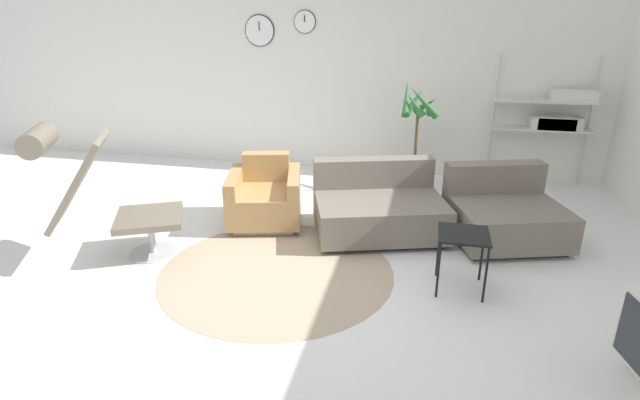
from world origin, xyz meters
TOP-DOWN VIEW (x-y plane):
  - ground_plane at (0.00, 0.00)m, footprint 12.00×12.00m
  - wall_back at (-0.00, 2.93)m, footprint 12.00×0.09m
  - round_rug at (-0.19, -0.25)m, footprint 2.05×2.05m
  - lounge_chair at (-1.81, -0.35)m, footprint 1.31×1.02m
  - armchair_red at (-0.63, 0.80)m, footprint 0.92×0.96m
  - couch_low at (0.58, 0.79)m, footprint 1.49×1.28m
  - couch_second at (1.82, 0.90)m, footprint 1.25×1.20m
  - side_table at (1.36, -0.19)m, footprint 0.40×0.40m
  - potted_plant at (0.88, 2.22)m, footprint 0.48×0.53m
  - shelf_unit at (2.56, 2.69)m, footprint 1.21×0.28m

SIDE VIEW (x-z plane):
  - ground_plane at x=0.00m, z-range 0.00..0.00m
  - round_rug at x=-0.19m, z-range 0.00..0.01m
  - couch_low at x=0.58m, z-range -0.10..0.60m
  - couch_second at x=1.82m, z-range -0.10..0.60m
  - armchair_red at x=-0.63m, z-range -0.08..0.61m
  - side_table at x=1.36m, z-range 0.19..0.68m
  - potted_plant at x=0.88m, z-range -0.14..1.24m
  - lounge_chair at x=-1.81m, z-range 0.10..1.35m
  - shelf_unit at x=2.56m, z-range 0.10..1.76m
  - wall_back at x=0.00m, z-range 0.00..2.80m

